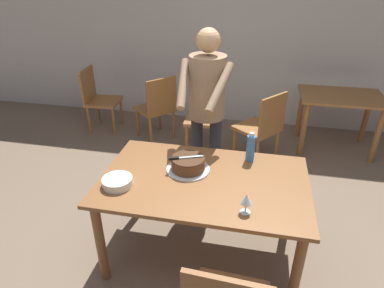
{
  "coord_description": "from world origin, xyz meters",
  "views": [
    {
      "loc": [
        0.33,
        -2.03,
        2.16
      ],
      "look_at": [
        -0.14,
        0.25,
        0.9
      ],
      "focal_mm": 31.06,
      "sensor_mm": 36.0,
      "label": 1
    }
  ],
  "objects_px": {
    "person_cutting_cake": "(207,104)",
    "background_chair_1": "(98,97)",
    "background_chair_0": "(209,115)",
    "cake_on_platter": "(188,164)",
    "wine_glass_near": "(246,199)",
    "background_table": "(339,108)",
    "main_dining_table": "(204,191)",
    "plate_stack": "(117,182)",
    "cake_knife": "(179,158)",
    "background_chair_3": "(262,126)",
    "water_bottle": "(251,148)",
    "background_chair_2": "(157,106)"
  },
  "relations": [
    {
      "from": "person_cutting_cake",
      "to": "background_chair_1",
      "type": "bearing_deg",
      "value": 141.91
    },
    {
      "from": "background_chair_0",
      "to": "background_chair_1",
      "type": "relative_size",
      "value": 1.0
    },
    {
      "from": "cake_on_platter",
      "to": "wine_glass_near",
      "type": "bearing_deg",
      "value": -41.66
    },
    {
      "from": "background_chair_0",
      "to": "background_table",
      "type": "bearing_deg",
      "value": 13.09
    },
    {
      "from": "main_dining_table",
      "to": "wine_glass_near",
      "type": "bearing_deg",
      "value": -44.29
    },
    {
      "from": "main_dining_table",
      "to": "background_table",
      "type": "bearing_deg",
      "value": 57.79
    },
    {
      "from": "cake_on_platter",
      "to": "plate_stack",
      "type": "bearing_deg",
      "value": -146.3
    },
    {
      "from": "cake_knife",
      "to": "main_dining_table",
      "type": "bearing_deg",
      "value": -19.12
    },
    {
      "from": "background_chair_3",
      "to": "cake_knife",
      "type": "bearing_deg",
      "value": -112.42
    },
    {
      "from": "background_chair_0",
      "to": "background_chair_3",
      "type": "relative_size",
      "value": 1.0
    },
    {
      "from": "background_table",
      "to": "background_chair_3",
      "type": "xyz_separation_m",
      "value": [
        -0.94,
        -0.55,
        -0.09
      ]
    },
    {
      "from": "plate_stack",
      "to": "background_table",
      "type": "bearing_deg",
      "value": 50.35
    },
    {
      "from": "background_chair_1",
      "to": "background_chair_0",
      "type": "bearing_deg",
      "value": -10.72
    },
    {
      "from": "main_dining_table",
      "to": "background_table",
      "type": "height_order",
      "value": "main_dining_table"
    },
    {
      "from": "background_table",
      "to": "background_chair_1",
      "type": "bearing_deg",
      "value": -178.95
    },
    {
      "from": "plate_stack",
      "to": "person_cutting_cake",
      "type": "bearing_deg",
      "value": 61.02
    },
    {
      "from": "cake_knife",
      "to": "wine_glass_near",
      "type": "height_order",
      "value": "wine_glass_near"
    },
    {
      "from": "water_bottle",
      "to": "background_chair_3",
      "type": "height_order",
      "value": "water_bottle"
    },
    {
      "from": "main_dining_table",
      "to": "plate_stack",
      "type": "distance_m",
      "value": 0.65
    },
    {
      "from": "cake_knife",
      "to": "person_cutting_cake",
      "type": "bearing_deg",
      "value": 80.19
    },
    {
      "from": "background_table",
      "to": "background_chair_3",
      "type": "relative_size",
      "value": 1.11
    },
    {
      "from": "plate_stack",
      "to": "background_chair_3",
      "type": "relative_size",
      "value": 0.24
    },
    {
      "from": "background_table",
      "to": "cake_knife",
      "type": "bearing_deg",
      "value": -126.95
    },
    {
      "from": "main_dining_table",
      "to": "background_chair_0",
      "type": "height_order",
      "value": "background_chair_0"
    },
    {
      "from": "main_dining_table",
      "to": "background_chair_0",
      "type": "bearing_deg",
      "value": 97.77
    },
    {
      "from": "background_chair_3",
      "to": "background_chair_1",
      "type": "bearing_deg",
      "value": 167.96
    },
    {
      "from": "person_cutting_cake",
      "to": "background_chair_3",
      "type": "height_order",
      "value": "person_cutting_cake"
    },
    {
      "from": "plate_stack",
      "to": "person_cutting_cake",
      "type": "height_order",
      "value": "person_cutting_cake"
    },
    {
      "from": "main_dining_table",
      "to": "background_chair_1",
      "type": "xyz_separation_m",
      "value": [
        -1.9,
        2.1,
        -0.15
      ]
    },
    {
      "from": "main_dining_table",
      "to": "cake_on_platter",
      "type": "xyz_separation_m",
      "value": [
        -0.14,
        0.1,
        0.16
      ]
    },
    {
      "from": "background_chair_1",
      "to": "background_chair_3",
      "type": "height_order",
      "value": "same"
    },
    {
      "from": "cake_on_platter",
      "to": "water_bottle",
      "type": "distance_m",
      "value": 0.53
    },
    {
      "from": "plate_stack",
      "to": "background_chair_0",
      "type": "xyz_separation_m",
      "value": [
        0.35,
        1.99,
        -0.29
      ]
    },
    {
      "from": "plate_stack",
      "to": "wine_glass_near",
      "type": "xyz_separation_m",
      "value": [
        0.92,
        -0.11,
        0.07
      ]
    },
    {
      "from": "cake_knife",
      "to": "background_chair_0",
      "type": "height_order",
      "value": "background_chair_0"
    },
    {
      "from": "wine_glass_near",
      "to": "background_chair_0",
      "type": "relative_size",
      "value": 0.16
    },
    {
      "from": "background_table",
      "to": "background_chair_1",
      "type": "relative_size",
      "value": 1.11
    },
    {
      "from": "cake_on_platter",
      "to": "plate_stack",
      "type": "relative_size",
      "value": 1.55
    },
    {
      "from": "plate_stack",
      "to": "cake_knife",
      "type": "bearing_deg",
      "value": 35.49
    },
    {
      "from": "wine_glass_near",
      "to": "background_chair_0",
      "type": "bearing_deg",
      "value": 105.15
    },
    {
      "from": "water_bottle",
      "to": "background_chair_1",
      "type": "distance_m",
      "value": 2.85
    },
    {
      "from": "cake_knife",
      "to": "background_chair_2",
      "type": "distance_m",
      "value": 2.05
    },
    {
      "from": "cake_on_platter",
      "to": "background_chair_3",
      "type": "distance_m",
      "value": 1.64
    },
    {
      "from": "water_bottle",
      "to": "wine_glass_near",
      "type": "bearing_deg",
      "value": -89.34
    },
    {
      "from": "cake_knife",
      "to": "wine_glass_near",
      "type": "distance_m",
      "value": 0.66
    },
    {
      "from": "background_chair_1",
      "to": "background_chair_2",
      "type": "distance_m",
      "value": 0.94
    },
    {
      "from": "cake_knife",
      "to": "background_chair_3",
      "type": "xyz_separation_m",
      "value": [
        0.63,
        1.53,
        -0.37
      ]
    },
    {
      "from": "plate_stack",
      "to": "background_chair_2",
      "type": "distance_m",
      "value": 2.2
    },
    {
      "from": "main_dining_table",
      "to": "background_chair_3",
      "type": "relative_size",
      "value": 1.71
    },
    {
      "from": "main_dining_table",
      "to": "water_bottle",
      "type": "relative_size",
      "value": 6.16
    }
  ]
}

